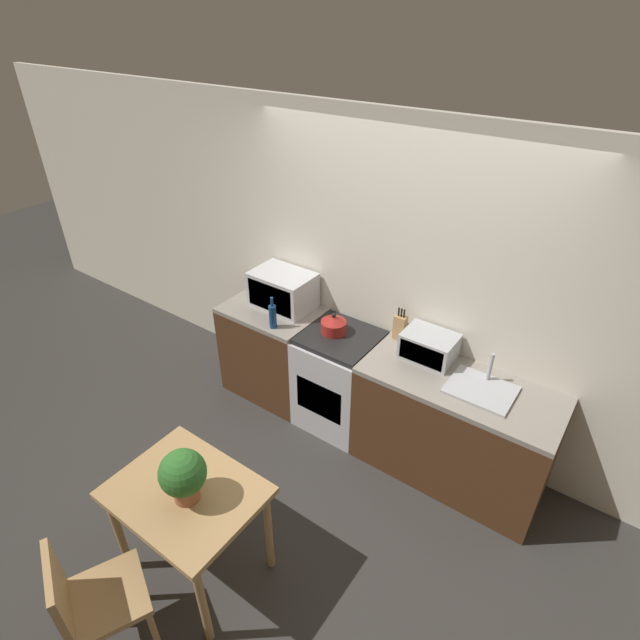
# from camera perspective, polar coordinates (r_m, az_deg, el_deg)

# --- Properties ---
(ground_plane) EXTENTS (16.00, 16.00, 0.00)m
(ground_plane) POSITION_cam_1_polar(r_m,az_deg,el_deg) (4.04, -1.05, -19.26)
(ground_plane) COLOR #33302D
(wall_back) EXTENTS (10.00, 0.06, 2.60)m
(wall_back) POSITION_cam_1_polar(r_m,az_deg,el_deg) (3.96, 8.79, 3.90)
(wall_back) COLOR silver
(wall_back) RESTS_ON ground_plane
(counter_left_run) EXTENTS (0.85, 0.62, 0.90)m
(counter_left_run) POSITION_cam_1_polar(r_m,az_deg,el_deg) (4.66, -5.24, -3.39)
(counter_left_run) COLOR #4C2D19
(counter_left_run) RESTS_ON ground_plane
(counter_right_run) EXTENTS (1.43, 0.62, 0.90)m
(counter_right_run) POSITION_cam_1_polar(r_m,az_deg,el_deg) (3.99, 14.82, -11.93)
(counter_right_run) COLOR #4C2D19
(counter_right_run) RESTS_ON ground_plane
(stove_range) EXTENTS (0.61, 0.62, 0.90)m
(stove_range) POSITION_cam_1_polar(r_m,az_deg,el_deg) (4.31, 2.24, -6.76)
(stove_range) COLOR silver
(stove_range) RESTS_ON ground_plane
(kettle) EXTENTS (0.21, 0.21, 0.18)m
(kettle) POSITION_cam_1_polar(r_m,az_deg,el_deg) (4.03, 1.56, -0.51)
(kettle) COLOR maroon
(kettle) RESTS_ON stove_range
(microwave) EXTENTS (0.53, 0.37, 0.32)m
(microwave) POSITION_cam_1_polar(r_m,az_deg,el_deg) (4.37, -4.27, 3.47)
(microwave) COLOR silver
(microwave) RESTS_ON counter_left_run
(bottle) EXTENTS (0.06, 0.06, 0.28)m
(bottle) POSITION_cam_1_polar(r_m,az_deg,el_deg) (4.09, -5.43, 0.46)
(bottle) COLOR navy
(bottle) RESTS_ON counter_left_run
(knife_block) EXTENTS (0.09, 0.07, 0.28)m
(knife_block) POSITION_cam_1_polar(r_m,az_deg,el_deg) (3.99, 9.13, -0.82)
(knife_block) COLOR tan
(knife_block) RESTS_ON counter_right_run
(toaster_oven) EXTENTS (0.39, 0.29, 0.20)m
(toaster_oven) POSITION_cam_1_polar(r_m,az_deg,el_deg) (3.83, 12.34, -2.93)
(toaster_oven) COLOR #ADAFB5
(toaster_oven) RESTS_ON counter_right_run
(sink_basin) EXTENTS (0.45, 0.36, 0.24)m
(sink_basin) POSITION_cam_1_polar(r_m,az_deg,el_deg) (3.66, 17.96, -7.44)
(sink_basin) COLOR #ADAFB5
(sink_basin) RESTS_ON counter_right_run
(dining_table) EXTENTS (0.87, 0.68, 0.76)m
(dining_table) POSITION_cam_1_polar(r_m,az_deg,el_deg) (3.27, -14.91, -19.49)
(dining_table) COLOR tan
(dining_table) RESTS_ON ground_plane
(dining_chair) EXTENTS (0.55, 0.55, 0.86)m
(dining_chair) POSITION_cam_1_polar(r_m,az_deg,el_deg) (3.28, -24.73, -27.04)
(dining_chair) COLOR tan
(dining_chair) RESTS_ON ground_plane
(potted_plant) EXTENTS (0.27, 0.27, 0.34)m
(potted_plant) POSITION_cam_1_polar(r_m,az_deg,el_deg) (3.01, -15.39, -16.68)
(potted_plant) COLOR #9E5B3D
(potted_plant) RESTS_ON dining_table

